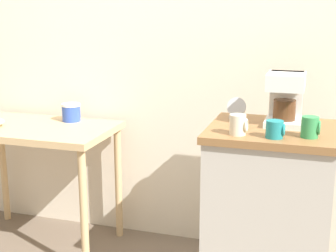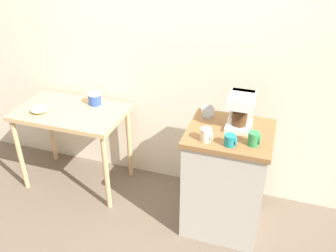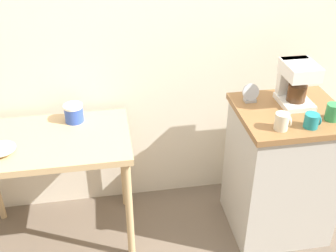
# 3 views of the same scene
# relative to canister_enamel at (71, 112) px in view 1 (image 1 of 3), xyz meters

# --- Properties ---
(back_wall) EXTENTS (4.40, 0.10, 2.80)m
(back_wall) POSITION_rel_canister_enamel_xyz_m (0.69, 0.22, 0.57)
(back_wall) COLOR beige
(back_wall) RESTS_ON ground_plane
(wooden_table) EXTENTS (0.94, 0.56, 0.77)m
(wooden_table) POSITION_rel_canister_enamel_xyz_m (-0.15, -0.18, -0.16)
(wooden_table) COLOR tan
(wooden_table) RESTS_ON ground_plane
(kitchen_counter) EXTENTS (0.62, 0.56, 0.89)m
(kitchen_counter) POSITION_rel_canister_enamel_xyz_m (1.26, -0.29, -0.38)
(kitchen_counter) COLOR #BCB7AD
(kitchen_counter) RESTS_ON ground_plane
(canister_enamel) EXTENTS (0.12, 0.12, 0.11)m
(canister_enamel) POSITION_rel_canister_enamel_xyz_m (0.00, 0.00, 0.00)
(canister_enamel) COLOR #2D4CAD
(canister_enamel) RESTS_ON wooden_table
(coffee_maker) EXTENTS (0.18, 0.22, 0.26)m
(coffee_maker) POSITION_rel_canister_enamel_xyz_m (1.30, -0.20, 0.21)
(coffee_maker) COLOR white
(coffee_maker) RESTS_ON kitchen_counter
(mug_small_cream) EXTENTS (0.08, 0.08, 0.09)m
(mug_small_cream) POSITION_rel_canister_enamel_xyz_m (1.12, -0.47, 0.11)
(mug_small_cream) COLOR beige
(mug_small_cream) RESTS_ON kitchen_counter
(mug_dark_teal) EXTENTS (0.08, 0.08, 0.08)m
(mug_dark_teal) POSITION_rel_canister_enamel_xyz_m (1.28, -0.48, 0.10)
(mug_dark_teal) COLOR teal
(mug_dark_teal) RESTS_ON kitchen_counter
(mug_tall_green) EXTENTS (0.08, 0.08, 0.10)m
(mug_tall_green) POSITION_rel_canister_enamel_xyz_m (1.43, -0.43, 0.11)
(mug_tall_green) COLOR #338C4C
(mug_tall_green) RESTS_ON kitchen_counter
(table_clock) EXTENTS (0.10, 0.05, 0.11)m
(table_clock) POSITION_rel_canister_enamel_xyz_m (1.05, -0.15, 0.12)
(table_clock) COLOR #B2B5BA
(table_clock) RESTS_ON kitchen_counter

